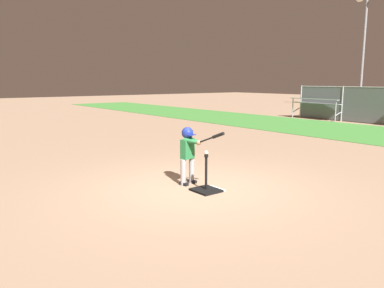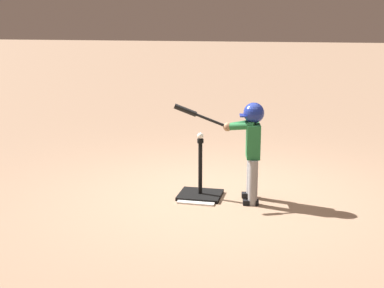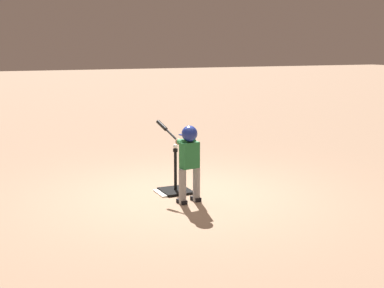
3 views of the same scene
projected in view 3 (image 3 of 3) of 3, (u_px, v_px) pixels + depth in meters
ground_plane at (184, 196)px, 8.48m from camera, size 90.00×90.00×0.00m
home_plate at (170, 192)px, 8.64m from camera, size 0.44×0.44×0.02m
batting_tee at (176, 187)px, 8.67m from camera, size 0.51×0.46×0.72m
batter_child at (188, 154)px, 8.00m from camera, size 1.03×0.39×1.18m
baseball at (175, 146)px, 8.55m from camera, size 0.07×0.07×0.07m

